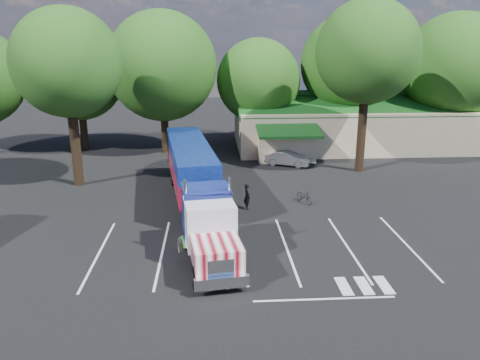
{
  "coord_description": "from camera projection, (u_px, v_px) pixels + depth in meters",
  "views": [
    {
      "loc": [
        -0.59,
        -27.99,
        10.4
      ],
      "look_at": [
        1.13,
        -0.19,
        2.0
      ],
      "focal_mm": 35.0,
      "sensor_mm": 36.0,
      "label": 1
    }
  ],
  "objects": [
    {
      "name": "silver_sedan",
      "position": [
        288.0,
        158.0,
        39.98
      ],
      "size": [
        4.0,
        2.75,
        1.25
      ],
      "primitive_type": "imported",
      "rotation": [
        0.0,
        0.0,
        1.15
      ],
      "color": "#A3A4AA",
      "rests_on": "ground"
    },
    {
      "name": "ground",
      "position": [
        222.0,
        209.0,
        29.78
      ],
      "size": [
        120.0,
        120.0,
        0.0
      ],
      "primitive_type": "plane",
      "color": "black",
      "rests_on": "ground"
    },
    {
      "name": "bicycle",
      "position": [
        305.0,
        196.0,
        30.93
      ],
      "size": [
        1.22,
        1.85,
        0.92
      ],
      "primitive_type": "imported",
      "rotation": [
        0.0,
        0.0,
        0.39
      ],
      "color": "black",
      "rests_on": "ground"
    },
    {
      "name": "tree_row_f",
      "position": [
        456.0,
        68.0,
        44.95
      ],
      "size": [
        10.4,
        10.4,
        13.0
      ],
      "color": "black",
      "rests_on": "ground"
    },
    {
      "name": "semi_truck",
      "position": [
        194.0,
        176.0,
        28.89
      ],
      "size": [
        4.95,
        19.3,
        4.01
      ],
      "rotation": [
        0.0,
        0.0,
        0.14
      ],
      "color": "black",
      "rests_on": "ground"
    },
    {
      "name": "tree_row_b",
      "position": [
        78.0,
        75.0,
        43.96
      ],
      "size": [
        8.4,
        8.4,
        11.35
      ],
      "color": "black",
      "rests_on": "ground"
    },
    {
      "name": "tree_row_e",
      "position": [
        350.0,
        64.0,
        45.42
      ],
      "size": [
        9.6,
        9.6,
        12.9
      ],
      "color": "black",
      "rests_on": "ground"
    },
    {
      "name": "tree_near_left",
      "position": [
        67.0,
        63.0,
        32.35
      ],
      "size": [
        7.6,
        7.6,
        12.65
      ],
      "color": "black",
      "rests_on": "ground"
    },
    {
      "name": "tree_row_c",
      "position": [
        162.0,
        66.0,
        42.64
      ],
      "size": [
        10.0,
        10.0,
        13.05
      ],
      "color": "black",
      "rests_on": "ground"
    },
    {
      "name": "event_hall",
      "position": [
        354.0,
        124.0,
        46.97
      ],
      "size": [
        24.2,
        14.12,
        5.55
      ],
      "color": "#C8B695",
      "rests_on": "ground"
    },
    {
      "name": "tree_near_right",
      "position": [
        368.0,
        52.0,
        35.85
      ],
      "size": [
        8.0,
        8.0,
        13.5
      ],
      "color": "black",
      "rests_on": "ground"
    },
    {
      "name": "woman",
      "position": [
        247.0,
        196.0,
        29.63
      ],
      "size": [
        0.55,
        0.7,
        1.71
      ],
      "primitive_type": "imported",
      "rotation": [
        0.0,
        0.0,
        1.82
      ],
      "color": "black",
      "rests_on": "ground"
    },
    {
      "name": "tree_row_d",
      "position": [
        258.0,
        81.0,
        44.84
      ],
      "size": [
        8.0,
        8.0,
        10.6
      ],
      "color": "black",
      "rests_on": "ground"
    }
  ]
}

